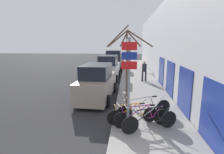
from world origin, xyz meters
TOP-DOWN VIEW (x-y plane):
  - ground_plane at (0.00, 11.20)m, footprint 80.00×80.00m
  - sidewalk_curb at (2.60, 14.00)m, footprint 3.20×32.00m
  - building_facade at (4.35, 13.92)m, footprint 0.23×32.00m
  - signpost at (1.63, 2.96)m, footprint 0.54×0.11m
  - bicycle_0 at (2.45, 3.05)m, footprint 2.11×0.92m
  - bicycle_1 at (2.17, 3.39)m, footprint 2.23×0.72m
  - bicycle_2 at (1.83, 3.61)m, footprint 2.06×0.70m
  - bicycle_3 at (2.34, 4.14)m, footprint 2.40×1.21m
  - parked_car_0 at (-0.23, 7.22)m, footprint 2.10×4.76m
  - parked_car_1 at (-0.18, 13.07)m, footprint 2.09×4.43m
  - parked_car_2 at (-0.13, 18.75)m, footprint 2.13×4.46m
  - pedestrian_near at (3.01, 11.76)m, footprint 0.43×0.38m
  - street_tree at (1.58, 5.98)m, footprint 2.32×0.95m
  - traffic_light at (1.44, 21.75)m, footprint 0.20×0.30m

SIDE VIEW (x-z plane):
  - ground_plane at x=0.00m, z-range 0.00..0.00m
  - sidewalk_curb at x=2.60m, z-range 0.00..0.15m
  - bicycle_2 at x=1.83m, z-range 0.09..0.96m
  - bicycle_1 at x=2.17m, z-range 0.09..0.98m
  - bicycle_0 at x=2.45m, z-range 0.08..1.01m
  - bicycle_3 at x=2.34m, z-range 0.08..1.06m
  - parked_car_0 at x=-0.23m, z-range -0.09..2.03m
  - parked_car_1 at x=-0.18m, z-range -0.10..2.12m
  - parked_car_2 at x=-0.13m, z-range -0.12..2.32m
  - pedestrian_near at x=3.01m, z-range 0.28..1.99m
  - signpost at x=1.63m, z-range 0.40..3.80m
  - street_tree at x=1.58m, z-range 0.10..4.20m
  - traffic_light at x=1.44m, z-range 0.78..5.28m
  - building_facade at x=4.35m, z-range -0.02..6.48m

